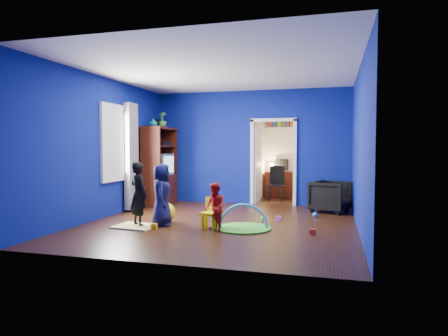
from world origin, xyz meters
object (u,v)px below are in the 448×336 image
(hopper_ball, at_px, (165,213))
(child_black, at_px, (139,194))
(tv_armoire, at_px, (159,166))
(study_desk, at_px, (281,185))
(child_navy, at_px, (162,195))
(vase, at_px, (153,123))
(armchair, at_px, (330,196))
(kid_chair, at_px, (210,215))
(toddler_red, at_px, (215,207))
(folding_chair, at_px, (276,185))
(play_mat, at_px, (243,228))
(crt_tv, at_px, (160,164))

(hopper_ball, bearing_deg, child_black, -129.32)
(tv_armoire, xyz_separation_m, study_desk, (2.81, 2.22, -0.60))
(child_navy, distance_m, vase, 2.94)
(vase, height_order, hopper_ball, vase)
(armchair, distance_m, kid_chair, 3.20)
(toddler_red, distance_m, kid_chair, 0.30)
(folding_chair, bearing_deg, child_black, -116.71)
(child_navy, bearing_deg, child_black, 92.47)
(child_navy, distance_m, play_mat, 1.63)
(tv_armoire, bearing_deg, vase, -90.00)
(toddler_red, xyz_separation_m, play_mat, (0.43, 0.34, -0.41))
(child_navy, relative_size, crt_tv, 1.64)
(child_navy, xyz_separation_m, kid_chair, (0.95, -0.04, -0.33))
(armchair, height_order, child_black, child_black)
(hopper_ball, bearing_deg, tv_armoire, 117.01)
(hopper_ball, height_order, play_mat, hopper_ball)
(child_black, relative_size, toddler_red, 1.41)
(toddler_red, xyz_separation_m, study_desk, (0.50, 4.99, -0.05))
(child_black, bearing_deg, vase, -37.80)
(folding_chair, bearing_deg, vase, -150.88)
(tv_armoire, distance_m, play_mat, 3.78)
(child_black, height_order, play_mat, child_black)
(tv_armoire, xyz_separation_m, play_mat, (2.74, -2.42, -0.97))
(hopper_ball, bearing_deg, vase, 120.42)
(folding_chair, bearing_deg, toddler_red, -97.04)
(play_mat, relative_size, folding_chair, 1.08)
(child_black, height_order, kid_chair, child_black)
(armchair, xyz_separation_m, kid_chair, (-2.06, -2.45, -0.10))
(armchair, distance_m, vase, 4.56)
(child_black, bearing_deg, play_mat, -138.91)
(toddler_red, bearing_deg, child_black, -134.30)
(kid_chair, bearing_deg, child_navy, -162.88)
(armchair, relative_size, kid_chair, 1.55)
(study_desk, xyz_separation_m, folding_chair, (0.00, -0.96, 0.09))
(child_black, distance_m, kid_chair, 1.39)
(crt_tv, bearing_deg, child_navy, -65.15)
(armchair, distance_m, tv_armoire, 4.27)
(kid_chair, height_order, play_mat, kid_chair)
(armchair, relative_size, study_desk, 0.88)
(child_black, xyz_separation_m, vase, (-0.82, 2.39, 1.47))
(child_navy, height_order, folding_chair, child_navy)
(vase, relative_size, kid_chair, 0.41)
(kid_chair, height_order, study_desk, study_desk)
(toddler_red, height_order, tv_armoire, tv_armoire)
(tv_armoire, height_order, folding_chair, tv_armoire)
(child_black, distance_m, study_desk, 5.30)
(crt_tv, relative_size, kid_chair, 1.40)
(child_black, xyz_separation_m, child_navy, (0.39, 0.16, -0.02))
(play_mat, height_order, study_desk, study_desk)
(armchair, height_order, play_mat, armchair)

